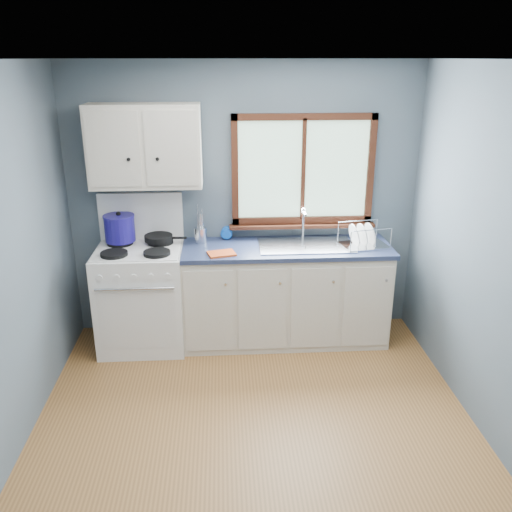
{
  "coord_description": "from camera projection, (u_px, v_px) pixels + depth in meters",
  "views": [
    {
      "loc": [
        -0.2,
        -3.06,
        2.51
      ],
      "look_at": [
        0.05,
        0.9,
        1.05
      ],
      "focal_mm": 38.0,
      "sensor_mm": 36.0,
      "label": 1
    }
  ],
  "objects": [
    {
      "name": "floor",
      "position": [
        257.0,
        444.0,
        3.75
      ],
      "size": [
        3.2,
        3.6,
        0.02
      ],
      "primitive_type": "cube",
      "color": "#9A6634",
      "rests_on": "ground"
    },
    {
      "name": "ceiling",
      "position": [
        257.0,
        57.0,
        2.88
      ],
      "size": [
        3.2,
        3.6,
        0.02
      ],
      "primitive_type": "cube",
      "color": "white",
      "rests_on": "wall_back"
    },
    {
      "name": "wall_back",
      "position": [
        244.0,
        202.0,
        5.01
      ],
      "size": [
        3.2,
        0.02,
        2.5
      ],
      "primitive_type": "cube",
      "color": "slate",
      "rests_on": "ground"
    },
    {
      "name": "wall_front",
      "position": [
        297.0,
        505.0,
        1.62
      ],
      "size": [
        3.2,
        0.02,
        2.5
      ],
      "primitive_type": "cube",
      "color": "slate",
      "rests_on": "ground"
    },
    {
      "name": "wall_right",
      "position": [
        512.0,
        270.0,
        3.41
      ],
      "size": [
        0.02,
        3.6,
        2.5
      ],
      "primitive_type": "cube",
      "color": "slate",
      "rests_on": "ground"
    },
    {
      "name": "gas_range",
      "position": [
        142.0,
        294.0,
        4.9
      ],
      "size": [
        0.76,
        0.69,
        1.36
      ],
      "color": "white",
      "rests_on": "floor"
    },
    {
      "name": "base_cabinets",
      "position": [
        285.0,
        298.0,
        5.02
      ],
      "size": [
        1.85,
        0.6,
        0.88
      ],
      "color": "beige",
      "rests_on": "floor"
    },
    {
      "name": "countertop",
      "position": [
        286.0,
        248.0,
        4.85
      ],
      "size": [
        1.89,
        0.64,
        0.04
      ],
      "primitive_type": "cube",
      "color": "#1E2845",
      "rests_on": "base_cabinets"
    },
    {
      "name": "sink",
      "position": [
        305.0,
        252.0,
        4.88
      ],
      "size": [
        0.84,
        0.46,
        0.44
      ],
      "color": "silver",
      "rests_on": "countertop"
    },
    {
      "name": "window",
      "position": [
        303.0,
        178.0,
        4.93
      ],
      "size": [
        1.36,
        0.1,
        1.03
      ],
      "color": "#9EC6A8",
      "rests_on": "wall_back"
    },
    {
      "name": "upper_cabinets",
      "position": [
        145.0,
        146.0,
        4.6
      ],
      "size": [
        0.95,
        0.35,
        0.7
      ],
      "color": "beige",
      "rests_on": "wall_back"
    },
    {
      "name": "skillet",
      "position": [
        159.0,
        238.0,
        4.86
      ],
      "size": [
        0.39,
        0.27,
        0.05
      ],
      "rotation": [
        0.0,
        0.0,
        -0.08
      ],
      "color": "black",
      "rests_on": "gas_range"
    },
    {
      "name": "stockpot",
      "position": [
        120.0,
        228.0,
        4.82
      ],
      "size": [
        0.31,
        0.31,
        0.27
      ],
      "rotation": [
        0.0,
        0.0,
        -0.11
      ],
      "color": "navy",
      "rests_on": "gas_range"
    },
    {
      "name": "utensil_crock",
      "position": [
        201.0,
        235.0,
        4.92
      ],
      "size": [
        0.12,
        0.12,
        0.35
      ],
      "rotation": [
        0.0,
        0.0,
        0.03
      ],
      "color": "silver",
      "rests_on": "countertop"
    },
    {
      "name": "thermos",
      "position": [
        200.0,
        227.0,
        4.93
      ],
      "size": [
        0.08,
        0.08,
        0.27
      ],
      "primitive_type": "cylinder",
      "rotation": [
        0.0,
        0.0,
        -0.41
      ],
      "color": "silver",
      "rests_on": "countertop"
    },
    {
      "name": "soap_bottle",
      "position": [
        226.0,
        226.0,
        4.96
      ],
      "size": [
        0.11,
        0.11,
        0.28
      ],
      "primitive_type": "imported",
      "rotation": [
        0.0,
        0.0,
        -0.06
      ],
      "color": "blue",
      "rests_on": "countertop"
    },
    {
      "name": "dish_towel",
      "position": [
        222.0,
        254.0,
        4.64
      ],
      "size": [
        0.26,
        0.22,
        0.02
      ],
      "primitive_type": "cube",
      "rotation": [
        0.0,
        0.0,
        0.25
      ],
      "color": "#C94A1D",
      "rests_on": "countertop"
    },
    {
      "name": "dish_rack",
      "position": [
        363.0,
        240.0,
        4.84
      ],
      "size": [
        0.45,
        0.37,
        0.21
      ],
      "rotation": [
        0.0,
        0.0,
        0.18
      ],
      "color": "silver",
      "rests_on": "countertop"
    }
  ]
}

